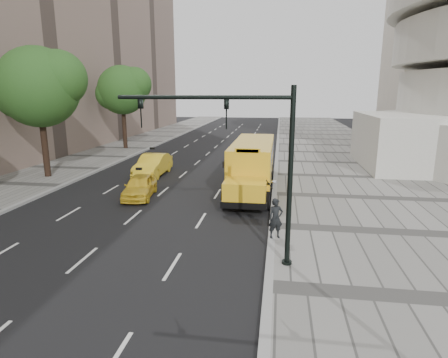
# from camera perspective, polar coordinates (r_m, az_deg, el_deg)

# --- Properties ---
(ground) EXTENTS (140.00, 140.00, 0.00)m
(ground) POSITION_cam_1_polar(r_m,az_deg,el_deg) (23.77, -6.95, -2.00)
(ground) COLOR black
(ground) RESTS_ON ground
(sidewalk_museum) EXTENTS (12.00, 140.00, 0.15)m
(sidewalk_museum) POSITION_cam_1_polar(r_m,az_deg,el_deg) (23.66, 22.38, -2.81)
(sidewalk_museum) COLOR gray
(sidewalk_museum) RESTS_ON ground
(sidewalk_far) EXTENTS (6.00, 140.00, 0.15)m
(sidewalk_far) POSITION_cam_1_polar(r_m,az_deg,el_deg) (28.66, -28.68, -0.77)
(sidewalk_far) COLOR gray
(sidewalk_far) RESTS_ON ground
(curb_museum) EXTENTS (0.30, 140.00, 0.15)m
(curb_museum) POSITION_cam_1_polar(r_m,az_deg,el_deg) (22.93, 7.68, -2.39)
(curb_museum) COLOR gray
(curb_museum) RESTS_ON ground
(curb_far) EXTENTS (0.30, 140.00, 0.15)m
(curb_far) POSITION_cam_1_polar(r_m,az_deg,el_deg) (26.97, -23.58, -1.04)
(curb_far) COLOR gray
(curb_far) RESTS_ON ground
(tree_b) EXTENTS (6.24, 5.55, 9.26)m
(tree_b) POSITION_cam_1_polar(r_m,az_deg,el_deg) (29.61, -26.28, 12.53)
(tree_b) COLOR black
(tree_b) RESTS_ON ground
(tree_c) EXTENTS (5.78, 5.14, 8.91)m
(tree_c) POSITION_cam_1_polar(r_m,az_deg,el_deg) (42.13, -15.14, 13.02)
(tree_c) COLOR black
(tree_c) RESTS_ON ground
(school_bus) EXTENTS (2.96, 11.56, 3.19)m
(school_bus) POSITION_cam_1_polar(r_m,az_deg,el_deg) (24.66, 4.39, 2.82)
(school_bus) COLOR yellow
(school_bus) RESTS_ON ground
(taxi_near) EXTENTS (2.14, 4.14, 1.35)m
(taxi_near) POSITION_cam_1_polar(r_m,az_deg,el_deg) (22.87, -12.72, -1.10)
(taxi_near) COLOR yellow
(taxi_near) RESTS_ON ground
(taxi_far) EXTENTS (1.73, 4.88, 1.60)m
(taxi_far) POSITION_cam_1_polar(r_m,az_deg,el_deg) (28.62, -10.78, 2.10)
(taxi_far) COLOR yellow
(taxi_far) RESTS_ON ground
(pedestrian) EXTENTS (0.73, 0.60, 1.71)m
(pedestrian) POSITION_cam_1_polar(r_m,az_deg,el_deg) (15.90, 7.88, -5.96)
(pedestrian) COLOR black
(pedestrian) RESTS_ON sidewalk_museum
(traffic_signal) EXTENTS (6.18, 0.36, 6.40)m
(traffic_signal) POSITION_cam_1_polar(r_m,az_deg,el_deg) (12.83, 3.88, 3.75)
(traffic_signal) COLOR black
(traffic_signal) RESTS_ON ground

